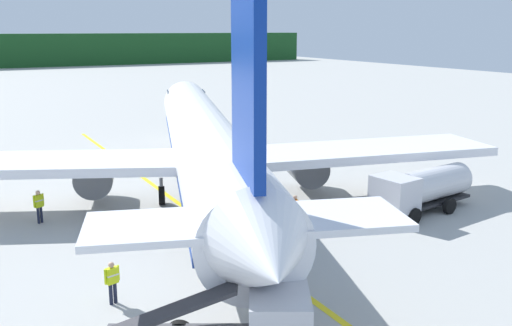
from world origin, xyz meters
TOP-DOWN VIEW (x-y plane):
  - airliner_foreground at (18.39, 24.32)m, footprint 33.96×40.57m
  - service_truck_baggage at (27.82, 15.96)m, footprint 6.89×2.99m
  - crew_loader_left at (20.47, 17.42)m, footprint 0.33×0.62m
  - crew_loader_right at (9.87, 13.32)m, footprint 0.61×0.34m
  - crew_supervisor at (8.88, 24.22)m, footprint 0.58×0.40m
  - apron_guide_line at (16.55, 19.86)m, footprint 0.30×60.00m

SIDE VIEW (x-z plane):
  - apron_guide_line at x=16.55m, z-range 0.00..0.01m
  - crew_loader_left at x=20.47m, z-range 0.15..1.80m
  - crew_loader_right at x=9.87m, z-range 0.15..1.81m
  - crew_supervisor at x=8.88m, z-range 0.17..1.95m
  - service_truck_baggage at x=27.82m, z-range 0.20..2.60m
  - airliner_foreground at x=18.39m, z-range -2.56..9.34m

